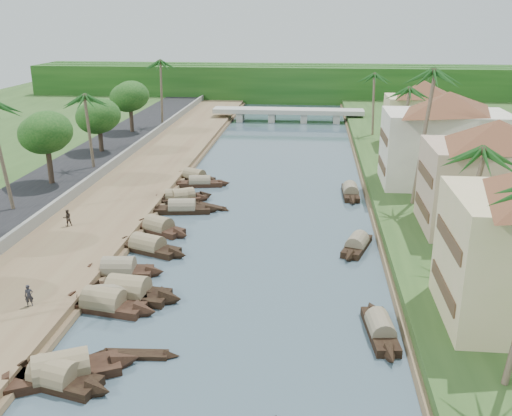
{
  "coord_description": "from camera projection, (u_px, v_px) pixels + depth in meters",
  "views": [
    {
      "loc": [
        4.59,
        -34.75,
        19.15
      ],
      "look_at": [
        -0.4,
        15.34,
        2.0
      ],
      "focal_mm": 40.0,
      "sensor_mm": 36.0,
      "label": 1
    }
  ],
  "objects": [
    {
      "name": "sampan_3",
      "position": [
        109.0,
        298.0,
        39.71
      ],
      "size": [
        7.24,
        3.71,
        1.97
      ],
      "rotation": [
        0.0,
        0.0,
        0.33
      ],
      "color": "black",
      "rests_on": "ground"
    },
    {
      "name": "right_bank",
      "position": [
        456.0,
        213.0,
        56.2
      ],
      "size": [
        16.0,
        180.0,
        1.2
      ],
      "primitive_type": "cube",
      "color": "#27441B",
      "rests_on": "ground"
    },
    {
      "name": "palm_1",
      "position": [
        472.0,
        152.0,
        40.6
      ],
      "size": [
        3.2,
        3.2,
        10.36
      ],
      "color": "#74624D",
      "rests_on": "ground"
    },
    {
      "name": "building_distant",
      "position": [
        422.0,
        113.0,
        80.78
      ],
      "size": [
        12.62,
        12.62,
        9.2
      ],
      "color": "beige",
      "rests_on": "right_bank"
    },
    {
      "name": "tree_3",
      "position": [
        46.0,
        133.0,
        61.46
      ],
      "size": [
        5.28,
        5.28,
        7.83
      ],
      "color": "#463328",
      "rests_on": "ground"
    },
    {
      "name": "left_bank",
      "position": [
        112.0,
        203.0,
        59.54
      ],
      "size": [
        10.0,
        180.0,
        0.8
      ],
      "primitive_type": "cube",
      "color": "brown",
      "rests_on": "ground"
    },
    {
      "name": "sampan_6",
      "position": [
        119.0,
        270.0,
        43.94
      ],
      "size": [
        7.31,
        2.24,
        2.16
      ],
      "rotation": [
        0.0,
        0.0,
        0.08
      ],
      "color": "black",
      "rests_on": "ground"
    },
    {
      "name": "tree_6",
      "position": [
        484.0,
        131.0,
        64.67
      ],
      "size": [
        4.72,
        4.72,
        7.37
      ],
      "color": "#463328",
      "rests_on": "ground"
    },
    {
      "name": "sampan_8",
      "position": [
        159.0,
        228.0,
        52.71
      ],
      "size": [
        6.98,
        4.69,
        2.18
      ],
      "rotation": [
        0.0,
        0.0,
        -0.48
      ],
      "color": "black",
      "rests_on": "ground"
    },
    {
      "name": "tree_4",
      "position": [
        99.0,
        117.0,
        76.43
      ],
      "size": [
        5.39,
        5.39,
        6.99
      ],
      "color": "#463328",
      "rests_on": "ground"
    },
    {
      "name": "sampan_7",
      "position": [
        148.0,
        247.0,
        48.44
      ],
      "size": [
        8.07,
        4.48,
        2.15
      ],
      "rotation": [
        0.0,
        0.0,
        -0.38
      ],
      "color": "black",
      "rests_on": "ground"
    },
    {
      "name": "retaining_wall",
      "position": [
        72.0,
        194.0,
        59.63
      ],
      "size": [
        0.4,
        180.0,
        1.1
      ],
      "primitive_type": "cube",
      "color": "gray",
      "rests_on": "left_bank"
    },
    {
      "name": "building_far",
      "position": [
        445.0,
        138.0,
        61.87
      ],
      "size": [
        15.59,
        15.59,
        10.2
      ],
      "color": "silver",
      "rests_on": "right_bank"
    },
    {
      "name": "palm_7",
      "position": [
        376.0,
        76.0,
        86.63
      ],
      "size": [
        3.2,
        3.2,
        10.83
      ],
      "color": "#74624D",
      "rests_on": "ground"
    },
    {
      "name": "sampan_1",
      "position": [
        55.0,
        377.0,
        30.99
      ],
      "size": [
        7.37,
        3.37,
        2.15
      ],
      "rotation": [
        0.0,
        0.0,
        -0.25
      ],
      "color": "black",
      "rests_on": "ground"
    },
    {
      "name": "canoe_1",
      "position": [
        135.0,
        355.0,
        33.59
      ],
      "size": [
        5.37,
        1.18,
        0.86
      ],
      "rotation": [
        0.0,
        0.0,
        0.06
      ],
      "color": "black",
      "rests_on": "ground"
    },
    {
      "name": "sampan_15",
      "position": [
        357.0,
        245.0,
        48.85
      ],
      "size": [
        3.49,
        7.02,
        1.9
      ],
      "rotation": [
        0.0,
        0.0,
        1.26
      ],
      "color": "black",
      "rests_on": "ground"
    },
    {
      "name": "sampan_16",
      "position": [
        350.0,
        192.0,
        63.39
      ],
      "size": [
        1.78,
        7.95,
        1.97
      ],
      "rotation": [
        0.0,
        0.0,
        1.59
      ],
      "color": "black",
      "rests_on": "ground"
    },
    {
      "name": "sampan_13",
      "position": [
        194.0,
        177.0,
        69.2
      ],
      "size": [
        7.16,
        4.62,
        2.02
      ],
      "rotation": [
        0.0,
        0.0,
        -0.47
      ],
      "color": "black",
      "rests_on": "ground"
    },
    {
      "name": "sampan_10",
      "position": [
        177.0,
        198.0,
        61.28
      ],
      "size": [
        7.28,
        2.86,
        2.0
      ],
      "rotation": [
        0.0,
        0.0,
        0.2
      ],
      "color": "black",
      "rests_on": "ground"
    },
    {
      "name": "person_far",
      "position": [
        67.0,
        218.0,
        51.89
      ],
      "size": [
        0.96,
        0.92,
        1.55
      ],
      "primitive_type": "imported",
      "rotation": [
        0.0,
        0.0,
        3.76
      ],
      "color": "#352C25",
      "rests_on": "left_bank"
    },
    {
      "name": "bridge",
      "position": [
        288.0,
        112.0,
        106.6
      ],
      "size": [
        28.0,
        4.0,
        2.4
      ],
      "color": "#A0A096",
      "rests_on": "ground"
    },
    {
      "name": "sampan_2",
      "position": [
        62.0,
        372.0,
        31.5
      ],
      "size": [
        8.71,
        5.5,
        2.31
      ],
      "rotation": [
        0.0,
        0.0,
        0.46
      ],
      "color": "black",
      "rests_on": "ground"
    },
    {
      "name": "palm_8",
      "position": [
        159.0,
        63.0,
        92.65
      ],
      "size": [
        3.2,
        3.2,
        12.06
      ],
      "color": "#74624D",
      "rests_on": "ground"
    },
    {
      "name": "palm_2",
      "position": [
        426.0,
        75.0,
        52.93
      ],
      "size": [
        3.2,
        3.2,
        14.54
      ],
      "color": "#74624D",
      "rests_on": "ground"
    },
    {
      "name": "sampan_12",
      "position": [
        200.0,
        183.0,
        66.78
      ],
      "size": [
        7.41,
        2.42,
        1.8
      ],
      "rotation": [
        0.0,
        0.0,
        0.15
      ],
      "color": "black",
      "rests_on": "ground"
    },
    {
      "name": "palm_6",
      "position": [
        87.0,
        97.0,
        67.11
      ],
      "size": [
        3.2,
        3.2,
        10.2
      ],
      "color": "#74624D",
      "rests_on": "ground"
    },
    {
      "name": "sampan_11",
      "position": [
        183.0,
        198.0,
        61.38
      ],
      "size": [
        6.7,
        4.84,
        2.01
      ],
      "rotation": [
        0.0,
        0.0,
        0.54
      ],
      "color": "black",
      "rests_on": "ground"
    },
    {
      "name": "palm_3",
      "position": [
        405.0,
        90.0,
        71.01
      ],
      "size": [
        3.2,
        3.2,
        10.71
      ],
      "color": "#74624D",
      "rests_on": "ground"
    },
    {
      "name": "tree_5",
      "position": [
        130.0,
        97.0,
        89.19
      ],
      "size": [
        5.44,
        5.44,
        7.78
      ],
      "color": "#463328",
      "rests_on": "ground"
    },
    {
      "name": "person_near",
      "position": [
        29.0,
        296.0,
        37.56
      ],
      "size": [
        0.65,
        0.55,
        1.51
      ],
      "primitive_type": "imported",
      "rotation": [
        0.0,
        0.0,
        0.41
      ],
      "color": "#222329",
      "rests_on": "left_bank"
    },
    {
      "name": "sampan_14",
      "position": [
        380.0,
        329.0,
        35.77
      ],
      "size": [
        2.13,
        7.51,
        1.85
      ],
      "rotation": [
        0.0,
        0.0,
        1.68
      ],
      "color": "black",
      "rests_on": "ground"
    },
    {
      "name": "sampan_5",
      "position": [
        128.0,
        293.0,
        40.38
      ],
      "size": [
        8.36,
        2.92,
        2.57
      ],
      "rotation": [
        0.0,
        0.0,
        -0.11
      ],
      "color": "black",
      "rests_on": "ground"
    },
    {
      "name": "sampan_9",
      "position": [
        182.0,
        209.0,
        57.94
      ],
      "size": [
        8.07,
        2.58,
        2.03
      ],
      "rotation": [
        0.0,
        0.0,
        0.14
      ],
      "color": "black",
      "rests_on": "ground"
    },
    {
      "name": "road",
      "position": [
        34.0,
        198.0,
        60.24
      ],
      "size": [
        8.0,
        180.0,
        1.4
      ],
      "primitive_type": "cube",
      "color": "black",
      "rests_on": "ground"
    },
    {
      "name": "sampan_4",
      "position": [
        104.0,
        304.0,
        38.89
      ],
      "size": [
        8.15,
        3.13,
        2.26
      ],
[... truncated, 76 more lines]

